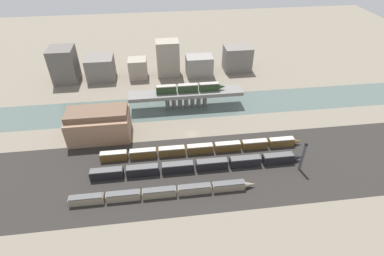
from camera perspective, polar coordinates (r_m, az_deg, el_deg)
name	(u,v)px	position (r m, az deg, el deg)	size (l,w,h in m)	color
ground_plane	(192,134)	(137.30, -0.01, -1.11)	(400.00, 400.00, 0.00)	#756B5B
railbed_yard	(200,171)	(119.39, 1.45, -8.11)	(280.00, 42.00, 0.01)	#282623
river_water	(186,107)	(156.38, -1.10, 4.11)	(320.00, 22.57, 0.01)	#4C5B56
bridge	(186,95)	(152.72, -1.13, 6.33)	(57.44, 8.70, 8.79)	slate
train_on_bridge	(190,88)	(151.03, -0.42, 7.63)	(35.08, 2.77, 4.18)	#23381E
train_yard_near	(163,192)	(109.94, -5.49, -12.08)	(66.77, 2.68, 3.45)	gray
train_yard_mid	(199,166)	(118.49, 1.26, -7.16)	(84.72, 3.15, 4.13)	black
train_yard_far	(203,149)	(126.29, 2.06, -3.94)	(86.01, 2.76, 3.92)	brown
warehouse_building	(99,124)	(138.57, -17.32, 0.74)	(26.62, 15.88, 13.77)	#937056
signal_tower	(303,157)	(123.09, 20.32, -5.20)	(1.09, 1.09, 13.41)	#4C4C51
city_block_far_left	(64,65)	(192.39, -23.19, 11.02)	(13.82, 14.33, 20.06)	#605B56
city_block_left	(101,68)	(189.29, -17.03, 10.86)	(15.96, 13.52, 13.33)	slate
city_block_center	(138,68)	(185.64, -10.27, 11.11)	(10.73, 9.92, 11.73)	gray
city_block_right	(168,58)	(185.31, -4.62, 13.14)	(13.47, 10.14, 21.16)	gray
city_block_far_right	(199,66)	(186.07, 1.39, 11.79)	(15.84, 10.72, 11.93)	gray
city_block_tall	(237,58)	(194.25, 8.63, 12.99)	(16.80, 11.90, 14.98)	slate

